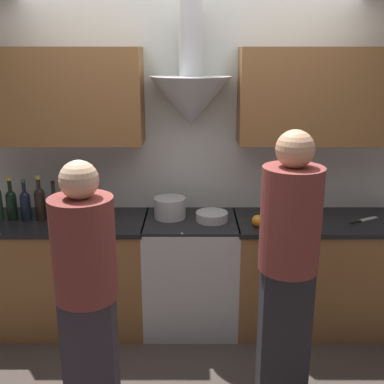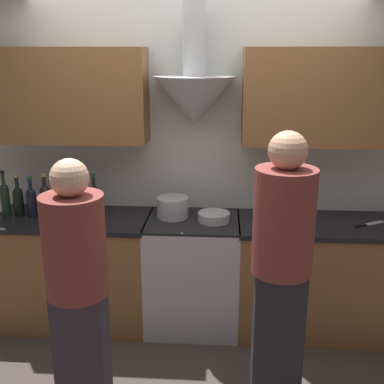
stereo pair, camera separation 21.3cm
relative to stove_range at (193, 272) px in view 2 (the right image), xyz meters
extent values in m
plane|color=#423833|center=(0.00, -0.31, -0.45)|extent=(12.00, 12.00, 0.00)
cube|color=silver|center=(0.00, 0.33, 0.85)|extent=(8.40, 0.06, 2.60)
cone|color=#B7BABC|center=(0.00, 0.13, 1.32)|extent=(0.60, 0.60, 0.35)
cylinder|color=#B7BABC|center=(0.00, 0.13, 1.80)|extent=(0.17, 0.17, 0.60)
cube|color=brown|center=(-0.94, 0.15, 1.35)|extent=(1.18, 0.32, 0.70)
cube|color=brown|center=(0.99, 0.15, 1.35)|extent=(1.27, 0.32, 0.70)
cube|color=brown|center=(-0.94, 0.00, -0.02)|extent=(1.18, 0.60, 0.85)
cube|color=black|center=(-0.94, 0.00, 0.42)|extent=(1.20, 0.62, 0.03)
cube|color=brown|center=(0.99, 0.00, -0.02)|extent=(1.27, 0.60, 0.85)
cube|color=black|center=(0.99, 0.00, 0.42)|extent=(1.29, 0.62, 0.03)
cube|color=#B7BABC|center=(0.00, 0.00, -0.01)|extent=(0.71, 0.60, 0.87)
cube|color=black|center=(0.00, -0.30, -0.05)|extent=(0.50, 0.01, 0.39)
cube|color=black|center=(0.00, 0.00, 0.43)|extent=(0.71, 0.60, 0.02)
cube|color=#B7BABC|center=(0.00, 0.27, 0.37)|extent=(0.71, 0.06, 0.10)
cylinder|color=black|center=(-1.46, 0.00, 0.55)|extent=(0.07, 0.07, 0.22)
sphere|color=black|center=(-1.46, 0.00, 0.66)|extent=(0.07, 0.07, 0.07)
cylinder|color=black|center=(-1.46, 0.00, 0.72)|extent=(0.03, 0.03, 0.10)
cylinder|color=black|center=(-1.46, 0.00, 0.79)|extent=(0.03, 0.03, 0.02)
cylinder|color=black|center=(-1.36, 0.01, 0.53)|extent=(0.08, 0.08, 0.19)
sphere|color=black|center=(-1.36, 0.01, 0.63)|extent=(0.07, 0.07, 0.07)
cylinder|color=black|center=(-1.36, 0.01, 0.70)|extent=(0.03, 0.03, 0.10)
cylinder|color=gold|center=(-1.36, 0.01, 0.76)|extent=(0.03, 0.03, 0.02)
cylinder|color=black|center=(-1.24, -0.01, 0.53)|extent=(0.08, 0.08, 0.19)
sphere|color=black|center=(-1.24, -0.01, 0.63)|extent=(0.07, 0.07, 0.07)
cylinder|color=black|center=(-1.24, -0.01, 0.69)|extent=(0.03, 0.03, 0.09)
cylinder|color=#234C33|center=(-1.24, -0.01, 0.75)|extent=(0.03, 0.03, 0.02)
cylinder|color=black|center=(-1.14, 0.00, 0.55)|extent=(0.08, 0.08, 0.21)
sphere|color=black|center=(-1.14, 0.00, 0.65)|extent=(0.07, 0.07, 0.07)
cylinder|color=black|center=(-1.14, 0.00, 0.71)|extent=(0.03, 0.03, 0.09)
cylinder|color=gold|center=(-1.14, 0.00, 0.77)|extent=(0.03, 0.03, 0.02)
cylinder|color=black|center=(-1.02, -0.01, 0.53)|extent=(0.07, 0.07, 0.19)
sphere|color=black|center=(-1.02, -0.01, 0.63)|extent=(0.07, 0.07, 0.07)
cylinder|color=black|center=(-1.02, -0.01, 0.68)|extent=(0.03, 0.03, 0.09)
cylinder|color=black|center=(-1.02, -0.01, 0.74)|extent=(0.03, 0.03, 0.02)
cylinder|color=black|center=(-0.94, 0.00, 0.54)|extent=(0.08, 0.08, 0.19)
sphere|color=black|center=(-0.94, 0.00, 0.63)|extent=(0.07, 0.07, 0.07)
cylinder|color=black|center=(-0.94, 0.00, 0.69)|extent=(0.03, 0.03, 0.09)
cylinder|color=#234C33|center=(-0.94, 0.00, 0.75)|extent=(0.03, 0.03, 0.02)
cylinder|color=black|center=(-0.85, 0.01, 0.54)|extent=(0.07, 0.07, 0.19)
sphere|color=black|center=(-0.85, 0.01, 0.63)|extent=(0.07, 0.07, 0.07)
cylinder|color=black|center=(-0.85, 0.01, 0.69)|extent=(0.03, 0.03, 0.09)
cylinder|color=#234C33|center=(-0.85, 0.01, 0.75)|extent=(0.03, 0.03, 0.02)
cylinder|color=black|center=(-0.75, 0.00, 0.55)|extent=(0.07, 0.07, 0.22)
sphere|color=black|center=(-0.75, 0.00, 0.66)|extent=(0.07, 0.07, 0.07)
cylinder|color=black|center=(-0.75, 0.00, 0.72)|extent=(0.03, 0.03, 0.10)
cylinder|color=#234C33|center=(-0.75, 0.00, 0.78)|extent=(0.03, 0.03, 0.02)
cylinder|color=#B7BABC|center=(-0.16, 0.05, 0.52)|extent=(0.24, 0.24, 0.16)
cylinder|color=#B7BABC|center=(0.16, -0.02, 0.47)|extent=(0.24, 0.24, 0.07)
sphere|color=orange|center=(0.49, -0.15, 0.48)|extent=(0.09, 0.09, 0.09)
cube|color=silver|center=(1.36, 0.00, 0.44)|extent=(0.17, 0.11, 0.01)
cube|color=black|center=(1.24, -0.06, 0.44)|extent=(0.10, 0.07, 0.01)
cube|color=#38333D|center=(-0.56, -1.13, -0.02)|extent=(0.29, 0.18, 0.85)
cylinder|color=brown|center=(-0.56, -1.13, 0.68)|extent=(0.34, 0.34, 0.56)
sphere|color=#E0B28E|center=(-0.56, -1.13, 1.06)|extent=(0.20, 0.20, 0.20)
cube|color=#28282D|center=(0.56, -0.91, 0.01)|extent=(0.29, 0.19, 0.92)
cylinder|color=brown|center=(0.56, -0.91, 0.77)|extent=(0.34, 0.34, 0.60)
sphere|color=tan|center=(0.56, -0.91, 1.17)|extent=(0.21, 0.21, 0.21)
camera|label=1|loc=(0.01, -3.45, 1.68)|focal=45.00mm
camera|label=2|loc=(0.22, -3.44, 1.68)|focal=45.00mm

